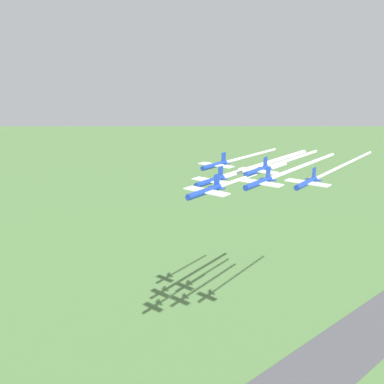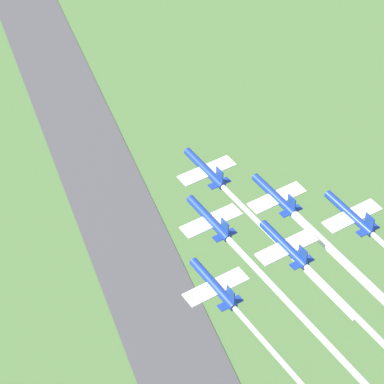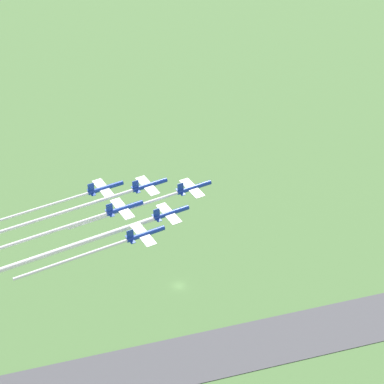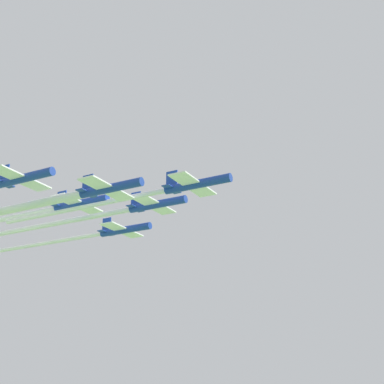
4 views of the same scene
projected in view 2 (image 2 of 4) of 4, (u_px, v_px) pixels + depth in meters
jet_0 at (206, 170)px, 153.13m from camera, size 11.00×10.54×3.67m
jet_1 at (210, 219)px, 143.18m from camera, size 11.00×10.54×3.67m
jet_2 at (276, 196)px, 149.42m from camera, size 11.00×10.54×3.67m
jet_3 at (215, 285)px, 134.48m from camera, size 11.00×10.54×3.67m
jet_4 at (286, 246)px, 138.90m from camera, size 11.00×10.54×3.67m
jet_5 at (351, 215)px, 144.19m from camera, size 11.00×10.54×3.67m
smoke_trail_0 at (284, 248)px, 139.59m from camera, size 33.33×6.41×0.84m
smoke_trail_1 at (315, 331)px, 126.77m from camera, size 42.48×8.05×0.94m
smoke_trail_4 at (384, 344)px, 125.06m from camera, size 34.33×6.66×0.93m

